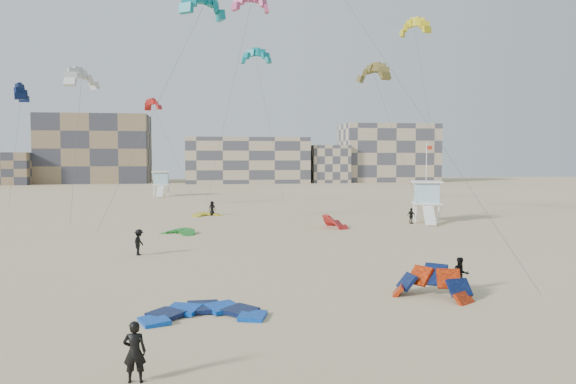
{
  "coord_description": "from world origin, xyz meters",
  "views": [
    {
      "loc": [
        -0.22,
        -20.82,
        6.76
      ],
      "look_at": [
        3.59,
        6.0,
        5.09
      ],
      "focal_mm": 35.0,
      "sensor_mm": 36.0,
      "label": 1
    }
  ],
  "objects": [
    {
      "name": "ground",
      "position": [
        0.0,
        0.0,
        0.0
      ],
      "size": [
        320.0,
        320.0,
        0.0
      ],
      "primitive_type": "plane",
      "color": "#C6B385",
      "rests_on": "ground"
    },
    {
      "name": "kite_ground_blue",
      "position": [
        -0.47,
        2.84,
        0.0
      ],
      "size": [
        4.88,
        5.1,
        0.84
      ],
      "primitive_type": null,
      "rotation": [
        0.06,
        0.0,
        0.04
      ],
      "color": "blue",
      "rests_on": "ground"
    },
    {
      "name": "kite_ground_orange",
      "position": [
        10.39,
        4.61,
        0.0
      ],
      "size": [
        5.29,
        5.29,
        3.82
      ],
      "primitive_type": null,
      "rotation": [
        0.87,
        0.0,
        -0.67
      ],
      "color": "#EE3C0B",
      "rests_on": "ground"
    },
    {
      "name": "kite_ground_green",
      "position": [
        -2.85,
        29.34,
        0.0
      ],
      "size": [
        4.61,
        4.64,
        1.51
      ],
      "primitive_type": null,
      "rotation": [
        0.22,
        0.0,
        -0.69
      ],
      "color": "#137B1D",
      "rests_on": "ground"
    },
    {
      "name": "kite_ground_red_far",
      "position": [
        11.82,
        31.75,
        0.0
      ],
      "size": [
        4.09,
        4.01,
        3.58
      ],
      "primitive_type": null,
      "rotation": [
        0.77,
        0.0,
        1.72
      ],
      "color": "red",
      "rests_on": "ground"
    },
    {
      "name": "kite_ground_yellow",
      "position": [
        -0.49,
        44.46,
        0.0
      ],
      "size": [
        4.5,
        4.6,
        1.17
      ],
      "primitive_type": null,
      "rotation": [
        0.15,
        0.0,
        0.44
      ],
      "color": "gold",
      "rests_on": "ground"
    },
    {
      "name": "kitesurfer_main",
      "position": [
        -2.46,
        -3.86,
        0.94
      ],
      "size": [
        0.71,
        0.48,
        1.88
      ],
      "primitive_type": "imported",
      "rotation": [
        0.0,
        0.0,
        3.09
      ],
      "color": "black",
      "rests_on": "ground"
    },
    {
      "name": "kitesurfer_b",
      "position": [
        12.31,
        5.57,
        0.87
      ],
      "size": [
        0.89,
        0.72,
        1.74
      ],
      "primitive_type": "imported",
      "rotation": [
        0.0,
        0.0,
        -0.07
      ],
      "color": "black",
      "rests_on": "ground"
    },
    {
      "name": "kitesurfer_c",
      "position": [
        -5.03,
        18.71,
        0.9
      ],
      "size": [
        0.95,
        1.3,
        1.81
      ],
      "primitive_type": "imported",
      "rotation": [
        0.0,
        0.0,
        1.3
      ],
      "color": "black",
      "rests_on": "ground"
    },
    {
      "name": "kitesurfer_d",
      "position": [
        20.26,
        33.82,
        0.8
      ],
      "size": [
        0.83,
        1.01,
        1.6
      ],
      "primitive_type": "imported",
      "rotation": [
        0.0,
        0.0,
        2.13
      ],
      "color": "black",
      "rests_on": "ground"
    },
    {
      "name": "kitesurfer_e",
      "position": [
        0.16,
        44.89,
        0.85
      ],
      "size": [
        0.96,
        0.78,
        1.69
      ],
      "primitive_type": "imported",
      "rotation": [
        0.0,
        0.0,
        0.34
      ],
      "color": "black",
      "rests_on": "ground"
    },
    {
      "name": "kitesurfer_f",
      "position": [
        28.18,
        49.73,
        0.86
      ],
      "size": [
        1.24,
        1.64,
        1.72
      ],
      "primitive_type": "imported",
      "rotation": [
        0.0,
        0.0,
        -1.05
      ],
      "color": "black",
      "rests_on": "ground"
    },
    {
      "name": "kite_fly_teal_a",
      "position": [
        -0.52,
        24.59,
        18.6
      ],
      "size": [
        10.97,
        5.28,
        18.86
      ],
      "rotation": [
        0.0,
        0.0,
        0.64
      ],
      "color": "#11988D",
      "rests_on": "ground"
    },
    {
      "name": "kite_fly_grey",
      "position": [
        -11.64,
        32.93,
        13.82
      ],
      "size": [
        4.97,
        6.59,
        14.29
      ],
      "rotation": [
        0.0,
        0.0,
        1.03
      ],
      "color": "white",
      "rests_on": "ground"
    },
    {
      "name": "kite_fly_pink",
      "position": [
        4.11,
        35.83,
        21.98
      ],
      "size": [
        6.76,
        15.94,
        22.18
      ],
      "rotation": [
        0.0,
        0.0,
        0.17
      ],
      "color": "#C54170",
      "rests_on": "ground"
    },
    {
      "name": "kite_fly_olive",
      "position": [
        17.04,
        36.82,
        15.5
      ],
      "size": [
        6.4,
        7.28,
        16.06
      ],
      "rotation": [
        0.0,
        0.0,
        -0.93
      ],
      "color": "brown",
      "rests_on": "ground"
    },
    {
      "name": "kite_fly_yellow",
      "position": [
        25.14,
        46.61,
        22.7
      ],
      "size": [
        8.49,
        6.91,
        22.93
      ],
      "rotation": [
        0.0,
        0.0,
        -0.88
      ],
      "color": "gold",
      "rests_on": "ground"
    },
    {
      "name": "kite_fly_navy",
      "position": [
        -22.52,
        51.28,
        14.39
      ],
      "size": [
        4.36,
        9.11,
        14.66
      ],
      "rotation": [
        0.0,
        0.0,
        1.73
      ],
      "color": "#0F2145",
      "rests_on": "ground"
    },
    {
      "name": "kite_fly_teal_b",
      "position": [
        6.08,
        53.57,
        19.87
      ],
      "size": [
        5.84,
        4.55,
        20.26
      ],
      "rotation": [
        0.0,
        0.0,
        -0.22
      ],
      "color": "#11988D",
      "rests_on": "ground"
    },
    {
      "name": "kite_fly_red",
      "position": [
        -7.63,
        57.54,
        13.8
      ],
      "size": [
        7.55,
        4.14,
        13.92
      ],
      "rotation": [
        0.0,
        0.0,
        2.3
      ],
      "color": "red",
      "rests_on": "ground"
    },
    {
      "name": "lifeguard_tower_near",
      "position": [
        22.5,
        35.39,
        2.13
      ],
      "size": [
        3.74,
        6.27,
        4.29
      ],
      "rotation": [
        0.0,
        0.0,
        -0.27
      ],
      "color": "white",
      "rests_on": "ground"
    },
    {
      "name": "lifeguard_tower_far",
      "position": [
        -8.48,
        79.78,
        2.16
      ],
      "size": [
        3.09,
        5.92,
        4.36
      ],
      "rotation": [
        0.0,
        0.0,
        -0.0
      ],
      "color": "white",
      "rests_on": "ground"
    },
    {
      "name": "flagpole",
      "position": [
        23.66,
        38.41,
        4.38
      ],
      "size": [
        0.68,
        0.1,
        8.36
      ],
      "color": "white",
      "rests_on": "ground"
    },
    {
      "name": "condo_west_b",
      "position": [
        -30.0,
        134.0,
        9.0
      ],
      "size": [
        28.0,
        14.0,
        18.0
      ],
      "primitive_type": "cube",
      "color": "#7E684C",
      "rests_on": "ground"
    },
    {
      "name": "condo_mid",
      "position": [
        10.0,
        130.0,
        6.0
      ],
      "size": [
        32.0,
        16.0,
        12.0
      ],
      "primitive_type": "cube",
      "color": "tan",
      "rests_on": "ground"
    },
    {
      "name": "condo_east",
      "position": [
        50.0,
        132.0,
        8.0
      ],
      "size": [
        26.0,
        14.0,
        16.0
      ],
      "primitive_type": "cube",
      "color": "tan",
      "rests_on": "ground"
    },
    {
      "name": "condo_fill_left",
      "position": [
        -50.0,
        128.0,
        4.0
      ],
      "size": [
        12.0,
        10.0,
        8.0
      ],
      "primitive_type": "cube",
      "color": "#7E684C",
      "rests_on": "ground"
    },
    {
      "name": "condo_fill_right",
      "position": [
        32.0,
        128.0,
        5.0
      ],
      "size": [
        10.0,
        10.0,
        10.0
      ],
      "primitive_type": "cube",
      "color": "tan",
      "rests_on": "ground"
    }
  ]
}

